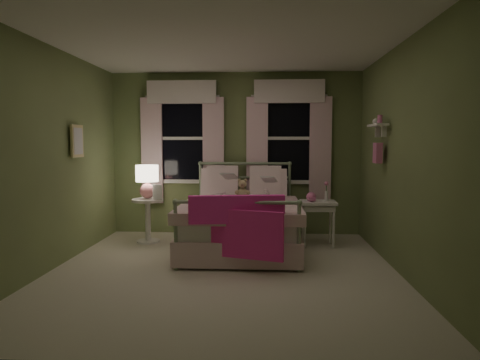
# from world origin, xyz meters

# --- Properties ---
(room_shell) EXTENTS (4.20, 4.20, 4.20)m
(room_shell) POSITION_xyz_m (0.00, 0.00, 1.30)
(room_shell) COLOR beige
(room_shell) RESTS_ON ground
(bed) EXTENTS (1.58, 2.04, 1.18)m
(bed) POSITION_xyz_m (0.15, 1.02, 0.38)
(bed) COLOR white
(bed) RESTS_ON ground
(pink_throw) EXTENTS (1.10, 0.37, 0.71)m
(pink_throw) POSITION_xyz_m (0.15, -0.01, 0.61)
(pink_throw) COLOR #FF31A9
(pink_throw) RESTS_ON bed
(child_left) EXTENTS (0.35, 0.30, 0.82)m
(child_left) POSITION_xyz_m (-0.13, 1.44, 0.98)
(child_left) COLOR #F7D1DD
(child_left) RESTS_ON bed
(child_right) EXTENTS (0.37, 0.31, 0.66)m
(child_right) POSITION_xyz_m (0.43, 1.44, 0.90)
(child_right) COLOR #F7D1DD
(child_right) RESTS_ON bed
(book_left) EXTENTS (0.22, 0.15, 0.26)m
(book_left) POSITION_xyz_m (-0.13, 1.19, 0.96)
(book_left) COLOR beige
(book_left) RESTS_ON child_left
(book_right) EXTENTS (0.22, 0.15, 0.26)m
(book_right) POSITION_xyz_m (0.43, 1.19, 0.92)
(book_right) COLOR beige
(book_right) RESTS_ON child_right
(teddy_bear) EXTENTS (0.22, 0.17, 0.30)m
(teddy_bear) POSITION_xyz_m (0.15, 1.28, 0.79)
(teddy_bear) COLOR tan
(teddy_bear) RESTS_ON bed
(nightstand_left) EXTENTS (0.46, 0.46, 0.65)m
(nightstand_left) POSITION_xyz_m (-1.26, 1.38, 0.42)
(nightstand_left) COLOR white
(nightstand_left) RESTS_ON ground
(table_lamp) EXTENTS (0.33, 0.33, 0.49)m
(table_lamp) POSITION_xyz_m (-1.26, 1.38, 0.95)
(table_lamp) COLOR pink
(table_lamp) RESTS_ON nightstand_left
(book_nightstand) EXTENTS (0.23, 0.27, 0.02)m
(book_nightstand) POSITION_xyz_m (-1.16, 1.30, 0.66)
(book_nightstand) COLOR beige
(book_nightstand) RESTS_ON nightstand_left
(nightstand_right) EXTENTS (0.50, 0.40, 0.64)m
(nightstand_right) POSITION_xyz_m (1.24, 1.28, 0.55)
(nightstand_right) COLOR white
(nightstand_right) RESTS_ON ground
(pink_toy) EXTENTS (0.14, 0.19, 0.14)m
(pink_toy) POSITION_xyz_m (1.14, 1.27, 0.71)
(pink_toy) COLOR pink
(pink_toy) RESTS_ON nightstand_right
(bud_vase) EXTENTS (0.06, 0.06, 0.28)m
(bud_vase) POSITION_xyz_m (1.36, 1.33, 0.79)
(bud_vase) COLOR white
(bud_vase) RESTS_ON nightstand_right
(window_left) EXTENTS (1.34, 0.13, 1.96)m
(window_left) POSITION_xyz_m (-0.85, 2.03, 1.62)
(window_left) COLOR black
(window_left) RESTS_ON room_shell
(window_right) EXTENTS (1.34, 0.13, 1.96)m
(window_right) POSITION_xyz_m (0.85, 2.03, 1.62)
(window_right) COLOR black
(window_right) RESTS_ON room_shell
(wall_shelf) EXTENTS (0.15, 0.50, 0.60)m
(wall_shelf) POSITION_xyz_m (1.90, 0.70, 1.52)
(wall_shelf) COLOR white
(wall_shelf) RESTS_ON room_shell
(framed_picture) EXTENTS (0.03, 0.32, 0.42)m
(framed_picture) POSITION_xyz_m (-1.95, 0.60, 1.50)
(framed_picture) COLOR beige
(framed_picture) RESTS_ON room_shell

